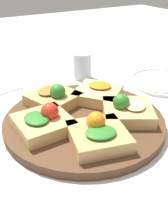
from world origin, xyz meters
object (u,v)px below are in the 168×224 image
object	(u,v)px
serving_board	(84,121)
water_glass	(82,66)
napkin_stack	(1,87)
plate_left	(162,81)

from	to	relation	value
serving_board	water_glass	world-z (taller)	water_glass
water_glass	napkin_stack	bearing A→B (deg)	-12.80
plate_left	napkin_stack	distance (m)	0.52
plate_left	napkin_stack	xyz separation A→B (m)	(0.47, -0.23, -0.00)
plate_left	napkin_stack	world-z (taller)	plate_left
plate_left	napkin_stack	bearing A→B (deg)	-26.74
serving_board	napkin_stack	world-z (taller)	serving_board
serving_board	water_glass	bearing A→B (deg)	-119.24
water_glass	napkin_stack	xyz separation A→B (m)	(0.26, -0.06, -0.04)
plate_left	water_glass	bearing A→B (deg)	-40.96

